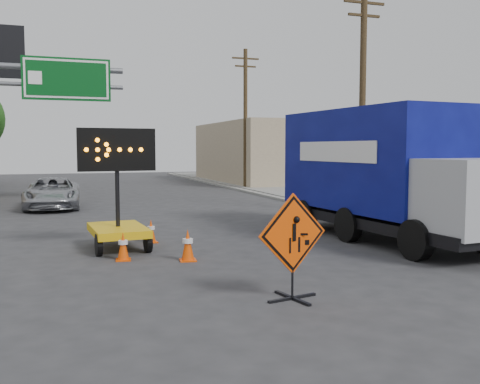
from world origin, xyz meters
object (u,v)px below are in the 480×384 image
arrow_board (118,222)px  pickup_truck (53,193)px  construction_sign (293,244)px  box_truck (382,181)px

arrow_board → pickup_truck: size_ratio=0.65×
construction_sign → box_truck: bearing=31.9°
construction_sign → pickup_truck: bearing=92.1°
arrow_board → pickup_truck: 10.83m
construction_sign → box_truck: 7.05m
arrow_board → box_truck: size_ratio=0.39×
pickup_truck → box_truck: size_ratio=0.60×
arrow_board → box_truck: 7.59m
construction_sign → arrow_board: (-2.38, 5.83, -0.29)m
arrow_board → pickup_truck: bearing=95.2°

